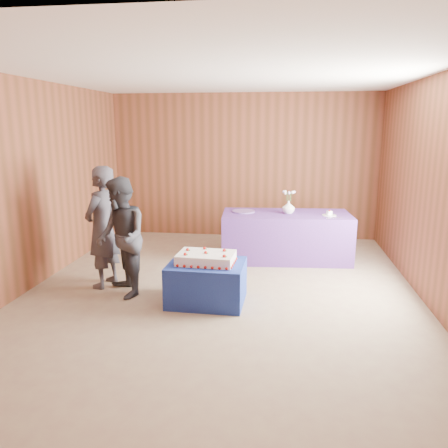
% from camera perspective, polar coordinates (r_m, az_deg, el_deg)
% --- Properties ---
extents(ground, '(6.00, 6.00, 0.00)m').
position_cam_1_polar(ground, '(5.72, -0.37, -8.83)').
color(ground, gray).
rests_on(ground, ground).
extents(room_shell, '(5.04, 6.04, 2.72)m').
position_cam_1_polar(room_shell, '(5.33, -0.40, 9.50)').
color(room_shell, brown).
rests_on(room_shell, ground).
extents(cake_table, '(0.92, 0.72, 0.50)m').
position_cam_1_polar(cake_table, '(5.32, -2.28, -7.66)').
color(cake_table, '#1B3C96').
rests_on(cake_table, ground).
extents(serving_table, '(2.06, 1.05, 0.75)m').
position_cam_1_polar(serving_table, '(7.04, 8.06, -1.61)').
color(serving_table, '#5D2F81').
rests_on(serving_table, ground).
extents(sheet_cake, '(0.72, 0.51, 0.16)m').
position_cam_1_polar(sheet_cake, '(5.23, -2.35, -4.45)').
color(sheet_cake, silver).
rests_on(sheet_cake, cake_table).
extents(vase, '(0.21, 0.21, 0.20)m').
position_cam_1_polar(vase, '(6.93, 8.42, 2.19)').
color(vase, white).
rests_on(vase, serving_table).
extents(flower_spray, '(0.20, 0.20, 0.16)m').
position_cam_1_polar(flower_spray, '(6.89, 8.48, 4.09)').
color(flower_spray, '#255E26').
rests_on(flower_spray, vase).
extents(platter, '(0.43, 0.43, 0.02)m').
position_cam_1_polar(platter, '(7.00, 2.56, 1.66)').
color(platter, '#6F4F9F').
rests_on(platter, serving_table).
extents(plate, '(0.28, 0.28, 0.01)m').
position_cam_1_polar(plate, '(6.90, 13.57, 1.11)').
color(plate, silver).
rests_on(plate, serving_table).
extents(cake_slice, '(0.09, 0.09, 0.09)m').
position_cam_1_polar(cake_slice, '(6.89, 13.59, 1.42)').
color(cake_slice, silver).
rests_on(cake_slice, plate).
extents(knife, '(0.25, 0.13, 0.00)m').
position_cam_1_polar(knife, '(6.75, 14.18, 0.80)').
color(knife, '#BBBBC0').
rests_on(knife, serving_table).
extents(guest_left, '(0.49, 0.65, 1.61)m').
position_cam_1_polar(guest_left, '(5.93, -15.62, -0.41)').
color(guest_left, '#3A3843').
rests_on(guest_left, ground).
extents(guest_right, '(0.88, 0.92, 1.50)m').
position_cam_1_polar(guest_right, '(5.54, -13.31, -1.75)').
color(guest_right, '#33343D').
rests_on(guest_right, ground).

